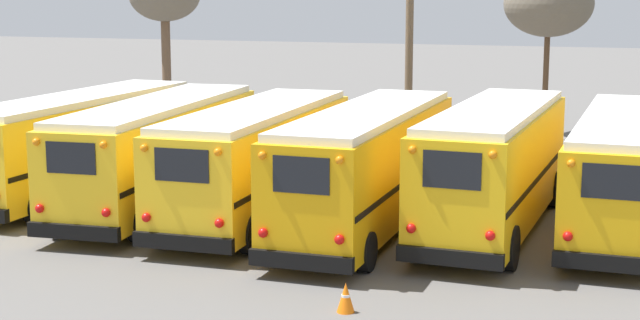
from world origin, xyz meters
name	(u,v)px	position (x,y,z in m)	size (l,w,h in m)	color
ground_plane	(322,216)	(0.00, 0.00, 0.00)	(160.00, 160.00, 0.00)	#5B5956
school_bus_0	(81,140)	(-8.07, 0.63, 1.67)	(2.89, 10.58, 3.09)	yellow
school_bus_1	(159,150)	(-4.84, -0.39, 1.71)	(2.98, 10.60, 3.13)	yellow
school_bus_2	(257,158)	(-1.61, -0.82, 1.71)	(2.64, 9.86, 3.14)	yellow
school_bus_3	(368,165)	(1.61, -1.04, 1.74)	(2.67, 10.51, 3.22)	#E5A00C
school_bus_4	(494,164)	(4.84, -0.31, 1.80)	(2.94, 9.81, 3.31)	yellow
school_bus_5	(623,168)	(8.07, 0.85, 1.68)	(2.73, 10.65, 3.08)	#EAAA0F
utility_pole	(409,40)	(0.04, 10.82, 4.36)	(1.80, 0.30, 8.44)	brown
bare_tree_3	(549,4)	(4.60, 17.53, 5.63)	(3.81, 3.81, 7.08)	brown
fence_line	(383,143)	(0.00, 7.13, 0.99)	(24.19, 0.06, 1.42)	#939399
traffic_cone	(346,297)	(2.97, -7.75, 0.31)	(0.36, 0.36, 0.61)	orange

